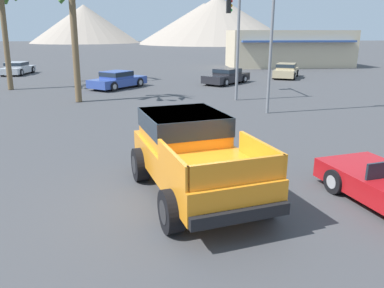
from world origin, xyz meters
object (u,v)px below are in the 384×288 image
Objects in this scene: orange_pickup_truck at (191,150)px; parked_car_tan at (286,70)px; parked_car_silver at (17,68)px; traffic_light_main at (234,24)px; parked_car_dark at (227,76)px; street_lamp_post at (273,3)px; palm_tree_short at (72,0)px; palm_tree_tall at (2,6)px; parked_car_blue at (117,79)px; palm_tree_leaning at (72,7)px.

orange_pickup_truck is 1.18× the size of parked_car_tan.
parked_car_silver is 0.72× the size of traffic_light_main.
orange_pickup_truck is at bearing 120.66° from parked_car_dark.
street_lamp_post is 1.19× the size of palm_tree_short.
parked_car_tan is 0.62× the size of palm_tree_short.
parked_car_dark is 0.59× the size of palm_tree_tall.
parked_car_silver is 11.31m from palm_tree_tall.
parked_car_blue is 8.71m from palm_tree_tall.
palm_tree_tall is (-14.63, 4.38, 1.18)m from traffic_light_main.
palm_tree_tall is (-10.81, 18.45, 4.39)m from orange_pickup_truck.
orange_pickup_truck is at bearing 164.82° from traffic_light_main.
parked_car_silver is 0.58× the size of palm_tree_leaning.
street_lamp_post is at bearing -49.32° from palm_tree_leaning.
parked_car_dark is at bearing 49.91° from parked_car_blue.
palm_tree_tall is (-15.38, -1.59, 4.89)m from parked_car_dark.
palm_tree_leaning is (-7.16, 22.65, 4.60)m from orange_pickup_truck.
parked_car_tan is at bearing 51.63° from orange_pickup_truck.
palm_tree_short is (-15.60, -10.12, 4.86)m from parked_car_tan.
traffic_light_main is 14.00m from palm_tree_leaning.
parked_car_tan is at bearing -107.41° from parked_car_dark.
traffic_light_main reaches higher than parked_car_silver.
palm_tree_leaning is (-11.74, 13.66, 0.55)m from street_lamp_post.
palm_tree_tall reaches higher than parked_car_tan.
parked_car_dark is 16.22m from palm_tree_tall.
parked_car_tan is at bearing -35.51° from traffic_light_main.
parked_car_silver is at bearing 119.68° from palm_tree_short.
palm_tree_leaning reaches higher than palm_tree_tall.
parked_car_dark is 13.05m from palm_tree_leaning.
street_lamp_post is (18.36, -19.22, 4.53)m from parked_car_silver.
orange_pickup_truck is 0.85× the size of traffic_light_main.
traffic_light_main is 5.20m from street_lamp_post.
parked_car_blue is 1.05× the size of parked_car_dark.
parked_car_dark is 0.57× the size of palm_tree_leaning.
street_lamp_post is at bearing -10.72° from parked_car_blue.
street_lamp_post is (-5.81, -14.29, 4.49)m from parked_car_tan.
orange_pickup_truck is at bearing -88.28° from parked_car_tan.
palm_tree_leaning is (-3.58, 4.30, 5.07)m from parked_car_blue.
traffic_light_main is at bearing -16.68° from palm_tree_tall.
palm_tree_tall is at bearing -142.57° from parked_car_blue.
parked_car_tan is 22.28m from palm_tree_tall.
parked_car_silver is at bearing 106.93° from palm_tree_tall.
palm_tree_short is (8.58, -15.05, 4.89)m from parked_car_silver.
palm_tree_tall reaches higher than parked_car_blue.
parked_car_blue is at bearing 59.91° from traffic_light_main.
palm_tree_tall is (-21.20, -4.83, 4.84)m from parked_car_tan.
traffic_light_main is at bearing -38.02° from palm_tree_leaning.
street_lamp_post reaches higher than parked_car_silver.
traffic_light_main reaches higher than parked_car_dark.
parked_car_blue is at bearing -0.78° from palm_tree_tall.
parked_car_silver is 0.98× the size of parked_car_blue.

